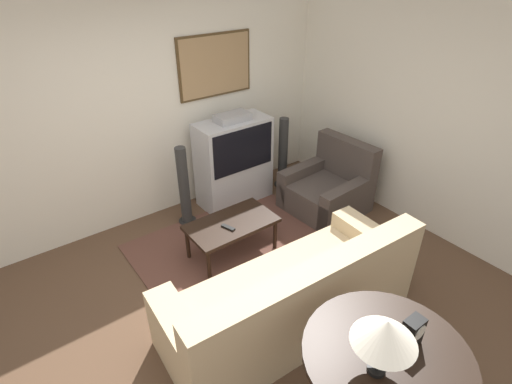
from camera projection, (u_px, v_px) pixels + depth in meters
The scene contains 14 objects.
ground_plane at pixel (242, 316), 3.74m from camera, with size 12.00×12.00×0.00m, color brown.
wall_back at pixel (133, 114), 4.51m from camera, with size 12.00×0.10×2.70m.
wall_right at pixel (435, 119), 4.39m from camera, with size 0.06×12.00×2.70m.
area_rug at pixel (241, 253), 4.52m from camera, with size 2.16×1.89×0.01m.
tv at pixel (234, 161), 5.20m from camera, with size 0.96×0.46×1.23m.
couch at pixel (293, 299), 3.50m from camera, with size 2.32×1.01×0.89m.
armchair at pixel (328, 189), 5.19m from camera, with size 0.96×0.94×0.89m.
coffee_table at pixel (232, 226), 4.33m from camera, with size 0.96×0.54×0.43m.
console_table at pixel (386, 361), 2.49m from camera, with size 1.06×1.06×0.81m.
table_lamp at pixel (385, 332), 2.18m from camera, with size 0.38×0.38×0.42m.
mantel_clock at pixel (413, 332), 2.47m from camera, with size 0.13×0.10×0.21m.
remote at pixel (228, 227), 4.20m from camera, with size 0.09×0.17×0.02m.
speaker_tower_left at pixel (184, 188), 4.80m from camera, with size 0.22×0.22×1.02m.
speaker_tower_right at pixel (283, 155), 5.60m from camera, with size 0.22×0.22×1.02m.
Camera 1 is at (-1.45, -2.16, 2.93)m, focal length 28.00 mm.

